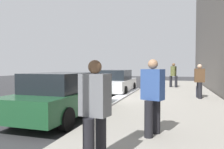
{
  "coord_description": "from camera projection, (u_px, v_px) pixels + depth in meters",
  "views": [
    {
      "loc": [
        -11.47,
        -3.41,
        1.7
      ],
      "look_at": [
        -2.46,
        -0.76,
        1.37
      ],
      "focal_mm": 34.76,
      "sensor_mm": 36.0,
      "label": 1
    }
  ],
  "objects": [
    {
      "name": "parked_car_white",
      "position": [
        116.0,
        82.0,
        13.59
      ],
      "size": [
        4.59,
        1.95,
        1.51
      ],
      "color": "black",
      "rests_on": "ground"
    },
    {
      "name": "parked_car_green",
      "position": [
        65.0,
        95.0,
        7.27
      ],
      "size": [
        4.75,
        1.97,
        1.51
      ],
      "color": "black",
      "rests_on": "ground"
    },
    {
      "name": "pedestrian_blue_coat",
      "position": [
        153.0,
        95.0,
        4.89
      ],
      "size": [
        0.55,
        0.54,
        1.73
      ],
      "color": "black",
      "rests_on": "sidewalk"
    },
    {
      "name": "snow_bank_curb",
      "position": [
        122.0,
        97.0,
        11.48
      ],
      "size": [
        7.74,
        0.56,
        0.22
      ],
      "primitive_type": "cube",
      "color": "white",
      "rests_on": "ground"
    },
    {
      "name": "rolling_suitcase",
      "position": [
        199.0,
        92.0,
        11.11
      ],
      "size": [
        0.34,
        0.22,
        0.91
      ],
      "color": "#191E38",
      "rests_on": "sidewalk"
    },
    {
      "name": "sidewalk",
      "position": [
        173.0,
        99.0,
        11.09
      ],
      "size": [
        28.0,
        4.6,
        0.15
      ],
      "primitive_type": "cube",
      "color": "#A39E93",
      "rests_on": "ground"
    },
    {
      "name": "pedestrian_grey_coat",
      "position": [
        95.0,
        109.0,
        3.42
      ],
      "size": [
        0.54,
        0.49,
        1.66
      ],
      "color": "black",
      "rests_on": "sidewalk"
    },
    {
      "name": "ground_plane",
      "position": [
        111.0,
        98.0,
        12.02
      ],
      "size": [
        56.0,
        56.0,
        0.0
      ],
      "primitive_type": "plane",
      "color": "#333335"
    },
    {
      "name": "lane_stripe_centre",
      "position": [
        60.0,
        95.0,
        12.92
      ],
      "size": [
        28.0,
        0.14,
        0.01
      ],
      "primitive_type": "cube",
      "color": "gold",
      "rests_on": "ground"
    },
    {
      "name": "pedestrian_olive_coat",
      "position": [
        173.0,
        74.0,
        16.58
      ],
      "size": [
        0.57,
        0.59,
        1.84
      ],
      "color": "black",
      "rests_on": "sidewalk"
    },
    {
      "name": "pedestrian_brown_coat",
      "position": [
        199.0,
        80.0,
        10.71
      ],
      "size": [
        0.56,
        0.48,
        1.69
      ],
      "color": "black",
      "rests_on": "sidewalk"
    }
  ]
}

